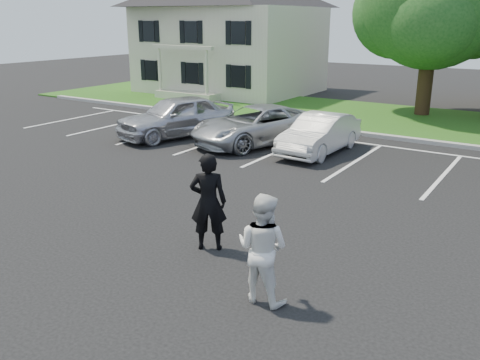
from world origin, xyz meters
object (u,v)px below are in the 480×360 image
man_black_suit (208,202)px  house (230,30)px  tree (437,0)px  car_white_sedan (320,134)px  man_white_shirt (262,248)px  car_silver_west (176,116)px  car_silver_minivan (256,125)px

man_black_suit → house: bearing=-88.4°
house → tree: 13.04m
tree → car_white_sedan: bearing=-97.9°
house → tree: bearing=-9.1°
man_white_shirt → house: bearing=-56.0°
tree → man_white_shirt: tree is taller
man_black_suit → car_silver_west: man_black_suit is taller
man_black_suit → car_silver_minivan: 9.27m
tree → man_white_shirt: size_ratio=4.67×
car_silver_west → car_silver_minivan: 3.36m
tree → car_silver_west: size_ratio=1.82×
man_white_shirt → car_silver_west: man_white_shirt is taller
man_white_shirt → car_silver_minivan: (-5.87, 9.52, -0.23)m
house → man_black_suit: size_ratio=5.07×
tree → man_black_suit: 18.39m
car_silver_minivan → car_silver_west: bearing=-147.9°
house → car_silver_minivan: size_ratio=2.00×
man_black_suit → car_white_sedan: (-1.38, 8.44, -0.34)m
man_black_suit → car_silver_west: bearing=-78.1°
house → tree: tree is taller
car_white_sedan → man_black_suit: bearing=-79.0°
tree → car_white_sedan: 10.61m
house → man_white_shirt: bearing=-54.9°
car_silver_west → tree: bearing=74.1°
man_black_suit → car_silver_west: size_ratio=0.42×
house → car_silver_west: house is taller
car_white_sedan → tree: bearing=83.8°
man_white_shirt → car_silver_west: 12.73m
car_silver_west → man_white_shirt: bearing=-24.7°
car_silver_west → car_white_sedan: (5.85, 0.74, -0.15)m
man_white_shirt → car_silver_minivan: man_white_shirt is taller
house → car_silver_west: size_ratio=2.13×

